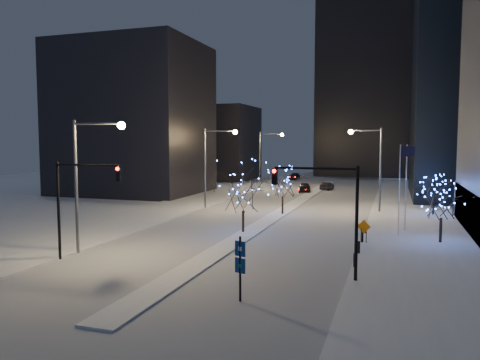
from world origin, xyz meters
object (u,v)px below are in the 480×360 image
at_px(street_lamp_east, 373,158).
at_px(car_near, 305,188).
at_px(street_lamp_w_far, 266,152).
at_px(holiday_tree_median_far, 283,182).
at_px(traffic_signal_east, 330,203).
at_px(street_lamp_w_mid, 213,157).
at_px(car_far, 294,176).
at_px(holiday_tree_median_near, 243,189).
at_px(construction_sign, 364,229).
at_px(traffic_signal_west, 77,194).
at_px(street_lamp_w_near, 88,168).
at_px(car_mid, 327,186).
at_px(wayfinding_sign, 240,262).
at_px(holiday_tree_plaza_near, 442,201).
at_px(holiday_tree_plaza_far, 434,188).

bearing_deg(street_lamp_east, car_near, 120.94).
bearing_deg(street_lamp_w_far, holiday_tree_median_far, -70.92).
bearing_deg(car_near, traffic_signal_east, -86.56).
height_order(street_lamp_w_mid, car_near, street_lamp_w_mid).
xyz_separation_m(car_far, holiday_tree_median_near, (7.87, -61.16, 3.44)).
height_order(street_lamp_w_mid, construction_sign, street_lamp_w_mid).
relative_size(traffic_signal_west, construction_sign, 3.66).
relative_size(street_lamp_w_near, holiday_tree_median_far, 1.81).
bearing_deg(car_mid, holiday_tree_median_far, 97.54).
bearing_deg(traffic_signal_west, car_near, 81.99).
xyz_separation_m(street_lamp_east, traffic_signal_west, (-18.52, -30.00, -1.69)).
bearing_deg(street_lamp_east, wayfinding_sign, -98.42).
relative_size(street_lamp_w_far, holiday_tree_plaza_near, 1.95).
height_order(car_far, wayfinding_sign, wayfinding_sign).
bearing_deg(street_lamp_w_mid, holiday_tree_median_near, -58.66).
distance_m(car_near, holiday_tree_median_far, 24.87).
distance_m(car_far, wayfinding_sign, 79.77).
bearing_deg(street_lamp_w_near, street_lamp_w_far, 90.00).
bearing_deg(car_mid, traffic_signal_west, 89.10).
bearing_deg(construction_sign, street_lamp_w_far, 129.04).
bearing_deg(holiday_tree_plaza_far, street_lamp_w_far, 138.99).
bearing_deg(traffic_signal_east, holiday_tree_plaza_near, 60.57).
relative_size(holiday_tree_median_near, holiday_tree_plaza_far, 1.52).
relative_size(street_lamp_w_far, traffic_signal_east, 1.43).
height_order(traffic_signal_west, holiday_tree_median_near, traffic_signal_west).
xyz_separation_m(street_lamp_w_mid, car_near, (7.44, 22.32, -5.71)).
xyz_separation_m(street_lamp_w_far, construction_sign, (19.24, -40.16, -5.20)).
bearing_deg(holiday_tree_median_far, construction_sign, -52.72).
relative_size(street_lamp_w_mid, holiday_tree_median_near, 1.40).
bearing_deg(traffic_signal_east, street_lamp_east, 87.74).
bearing_deg(holiday_tree_median_near, traffic_signal_east, -52.16).
bearing_deg(street_lamp_east, holiday_tree_plaza_near, -68.82).
bearing_deg(street_lamp_w_far, holiday_tree_plaza_near, -56.43).
bearing_deg(holiday_tree_plaza_near, car_near, 116.72).
xyz_separation_m(traffic_signal_west, holiday_tree_median_near, (7.94, 13.15, -0.64)).
bearing_deg(traffic_signal_east, car_near, 102.19).
relative_size(street_lamp_east, holiday_tree_median_near, 1.40).
bearing_deg(holiday_tree_plaza_near, car_mid, 110.13).
bearing_deg(street_lamp_w_mid, street_lamp_east, 8.96).
relative_size(street_lamp_w_mid, car_far, 2.11).
distance_m(holiday_tree_plaza_far, construction_sign, 18.99).
xyz_separation_m(car_near, construction_sign, (11.80, -37.48, 0.51)).
height_order(car_near, car_far, car_near).
bearing_deg(street_lamp_east, street_lamp_w_far, 130.85).
relative_size(street_lamp_w_mid, holiday_tree_plaza_near, 1.95).
xyz_separation_m(street_lamp_w_near, traffic_signal_west, (0.50, -2.00, -1.74)).
distance_m(traffic_signal_east, holiday_tree_median_near, 15.40).
relative_size(traffic_signal_east, car_mid, 1.74).
bearing_deg(holiday_tree_median_far, car_far, 100.14).
distance_m(holiday_tree_median_near, holiday_tree_median_far, 11.62).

